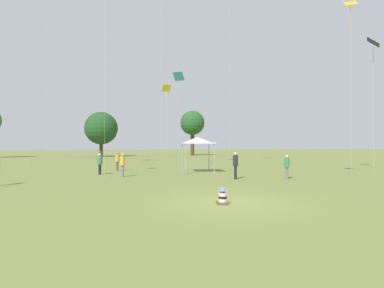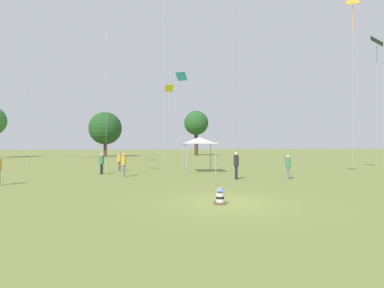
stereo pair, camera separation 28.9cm
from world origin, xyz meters
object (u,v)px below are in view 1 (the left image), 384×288
distant_tree_0 (192,123)px  person_standing_2 (123,163)px  person_standing_1 (235,163)px  person_standing_4 (117,160)px  person_standing_5 (287,165)px  kite_2 (351,13)px  seated_toddler (222,197)px  kite_4 (373,46)px  kite_3 (179,78)px  kite_1 (166,90)px  person_standing_0 (100,162)px  canopy_tent (198,141)px  distant_tree_1 (101,128)px

distant_tree_0 → person_standing_2: bearing=-110.3°
person_standing_1 → person_standing_2: (-7.10, 3.27, -0.07)m
person_standing_2 → person_standing_4: person_standing_2 is taller
person_standing_5 → kite_2: kite_2 is taller
seated_toddler → distant_tree_0: (12.37, 53.74, 6.86)m
seated_toddler → person_standing_5: person_standing_5 is taller
person_standing_4 → kite_4: size_ratio=0.15×
kite_4 → kite_3: bearing=134.5°
seated_toddler → kite_1: kite_1 is taller
seated_toddler → person_standing_1: size_ratio=0.35×
kite_3 → kite_4: kite_4 is taller
person_standing_0 → person_standing_1: size_ratio=0.90×
seated_toddler → kite_2: kite_2 is taller
person_standing_1 → canopy_tent: 5.73m
person_standing_0 → distant_tree_0: size_ratio=0.16×
person_standing_0 → person_standing_5: 13.57m
canopy_tent → distant_tree_1: (-9.48, 37.91, 3.00)m
person_standing_0 → kite_3: size_ratio=0.15×
kite_3 → distant_tree_0: (9.12, 29.51, -3.06)m
distant_tree_0 → kite_2: bearing=-92.0°
person_standing_0 → person_standing_1: person_standing_1 is taller
person_standing_2 → kite_3: (6.70, 13.33, 9.19)m
person_standing_1 → kite_2: size_ratio=0.15×
person_standing_0 → distant_tree_0: distant_tree_0 is taller
person_standing_1 → person_standing_5: (3.31, -0.72, -0.13)m
person_standing_4 → kite_1: kite_1 is taller
kite_3 → kite_1: bearing=124.7°
kite_2 → kite_3: (-7.41, 18.75, -0.46)m
canopy_tent → distant_tree_0: (9.79, 40.69, 4.53)m
kite_1 → kite_4: bearing=-174.1°
person_standing_1 → distant_tree_0: (8.72, 46.11, 6.05)m
person_standing_4 → distant_tree_1: 35.34m
person_standing_0 → distant_tree_1: 38.15m
kite_2 → distant_tree_1: bearing=-174.1°
kite_3 → kite_2: bearing=-169.5°
kite_4 → distant_tree_1: bearing=120.4°
person_standing_2 → canopy_tent: 6.60m
kite_4 → canopy_tent: bearing=168.7°
distant_tree_0 → distant_tree_1: bearing=-171.8°
seated_toddler → person_standing_2: size_ratio=0.37×
kite_1 → kite_2: bearing=162.4°
seated_toddler → canopy_tent: bearing=84.6°
seated_toddler → person_standing_4: bearing=109.1°
kite_3 → person_standing_0: bearing=132.0°
kite_2 → kite_3: size_ratio=1.06×
kite_2 → kite_3: bearing=-173.7°
person_standing_4 → person_standing_2: bearing=134.1°
person_standing_5 → kite_3: bearing=-62.4°
seated_toddler → person_standing_4: size_ratio=0.37×
person_standing_5 → distant_tree_1: bearing=-57.0°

